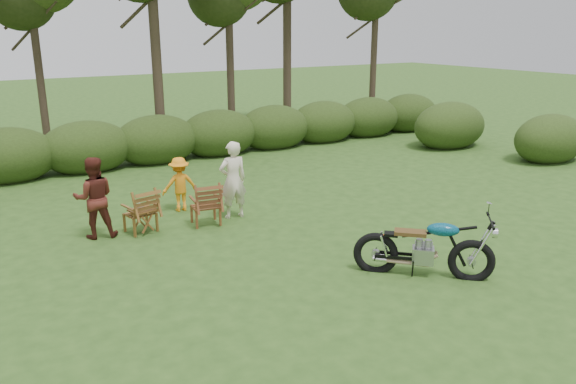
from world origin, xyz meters
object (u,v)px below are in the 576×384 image
lawn_chair_left (141,231)px  adult_b (98,237)px  child (181,210)px  motorcycle (421,275)px  cup (140,206)px  adult_a (234,217)px  side_table (143,221)px  lawn_chair_right (206,224)px

lawn_chair_left → adult_b: bearing=-22.0°
adult_b → child: 2.06m
child → lawn_chair_left: bearing=42.5°
motorcycle → adult_b: (-4.02, 4.50, 0.00)m
child → cup: bearing=45.2°
motorcycle → child: (-2.08, 5.18, 0.00)m
motorcycle → adult_a: (-1.30, 4.16, 0.00)m
child → adult_b: bearing=25.8°
adult_b → child: adult_b is taller
cup → child: bearing=38.6°
side_table → cup: 0.30m
side_table → lawn_chair_right: bearing=-7.1°
cup → adult_a: (1.94, -0.09, -0.54)m
adult_a → child: (-0.77, 1.02, 0.00)m
adult_a → child: adult_a is taller
lawn_chair_right → cup: (-1.27, 0.18, 0.54)m
lawn_chair_right → adult_b: adult_b is taller
lawn_chair_left → side_table: bearing=87.3°
lawn_chair_left → adult_a: bearing=163.6°
lawn_chair_left → adult_a: (1.93, -0.19, 0.00)m
adult_a → lawn_chair_left: bearing=-2.3°
lawn_chair_right → lawn_chair_left: bearing=-3.7°
adult_a → adult_b: 2.74m
cup → child: 1.58m
adult_b → child: (1.95, 0.68, 0.00)m
motorcycle → lawn_chair_left: motorcycle is taller
lawn_chair_right → child: 1.11m
cup → motorcycle: bearing=-52.7°
child → motorcycle: bearing=118.4°
side_table → child: 1.50m
side_table → adult_a: adult_a is taller
motorcycle → cup: bearing=171.2°
adult_a → adult_b: bearing=-4.0°
motorcycle → child: 5.58m
side_table → child: child is taller
lawn_chair_right → cup: 1.39m
lawn_chair_left → side_table: side_table is taller
lawn_chair_right → adult_a: size_ratio=0.55×
cup → side_table: bearing=-38.4°
side_table → child: size_ratio=0.42×
side_table → motorcycle: bearing=-52.8°
side_table → adult_b: size_ratio=0.32×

